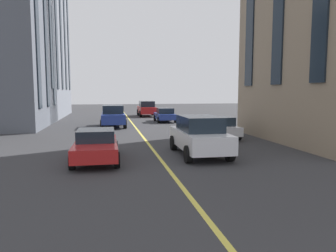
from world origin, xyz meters
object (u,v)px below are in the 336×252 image
car_red_near (96,145)px  car_blue_mid (113,116)px  car_white_far (199,135)px  car_blue_parked_b (165,115)px  car_white_oncoming (219,127)px  car_red_parked_a (147,108)px

car_red_near → car_blue_mid: bearing=-4.0°
car_white_far → car_blue_mid: (13.45, 3.85, 0.00)m
car_blue_parked_b → car_white_oncoming: bearing=-172.8°
car_red_parked_a → car_white_oncoming: 19.84m
car_white_oncoming → car_blue_parked_b: 11.98m
car_blue_parked_b → car_red_near: (-17.62, 6.22, 0.00)m
car_red_parked_a → car_blue_parked_b: (-7.80, -0.92, -0.27)m
car_red_parked_a → car_blue_parked_b: size_ratio=1.21×
car_red_parked_a → car_blue_parked_b: 7.86m
car_red_parked_a → car_blue_mid: 12.37m
car_blue_mid → car_white_far: bearing=-164.0°
car_white_far → car_red_near: size_ratio=1.07×
car_red_parked_a → car_white_oncoming: car_red_parked_a is taller
car_white_oncoming → car_blue_parked_b: same height
car_blue_mid → car_red_near: bearing=176.0°
car_white_far → car_blue_mid: size_ratio=1.00×
car_red_near → car_blue_mid: (13.83, -0.96, 0.27)m
car_white_oncoming → car_blue_parked_b: size_ratio=1.00×
car_red_parked_a → car_blue_mid: (-11.59, 4.33, 0.00)m
car_white_far → car_blue_mid: 13.99m
car_white_far → car_white_oncoming: 6.10m
car_blue_parked_b → car_red_near: bearing=160.6°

